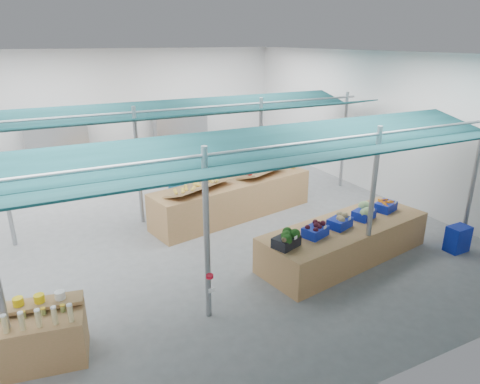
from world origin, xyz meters
The scene contains 23 objects.
floor centered at (0.00, 0.00, 0.00)m, with size 13.00×13.00×0.00m, color slate.
hall centered at (0.00, 1.44, 2.65)m, with size 13.00×13.00×13.00m.
pole_grid centered at (0.75, -1.75, 1.81)m, with size 10.00×4.60×3.00m.
awnings centered at (0.75, -1.75, 2.78)m, with size 9.50×7.08×0.30m.
back_shelving_left centered at (-2.50, 6.00, 1.00)m, with size 2.00×0.50×2.00m, color #B23F33.
back_shelving_right centered at (2.00, 6.00, 1.00)m, with size 2.00×0.50×2.00m, color #B23F33.
bottle_shelf centered at (-3.83, -3.86, 0.42)m, with size 1.80×1.28×1.03m.
veg_counter centered at (2.44, -3.40, 0.39)m, with size 4.02×1.34×0.78m, color olive.
fruit_counter centered at (1.30, -0.23, 0.49)m, with size 4.59×1.09×0.98m, color olive.
far_counter centered at (-0.04, 4.00, 0.42)m, with size 4.66×0.93×0.84m, color olive.
crate_stack centered at (4.91, -4.29, 0.30)m, with size 0.49×0.35×0.59m, color #0E22A0.
vendor_left centered at (0.10, 0.87, 0.92)m, with size 0.67×0.44×1.84m, color #166394.
vendor_right centered at (1.90, 0.87, 0.92)m, with size 0.89×0.70×1.84m, color #B6163D.
crate_broccoli centered at (0.74, -3.69, 0.94)m, with size 0.59×0.50×0.35m.
crate_beets centered at (1.51, -3.56, 0.91)m, with size 0.59×0.50×0.29m.
crate_celeriac centered at (2.22, -3.44, 0.93)m, with size 0.59×0.50×0.31m.
crate_cabbage centered at (2.99, -3.30, 0.94)m, with size 0.59×0.50×0.35m.
crate_carrots centered at (3.76, -3.17, 0.89)m, with size 0.59×0.50×0.29m.
sparrow centered at (0.59, -3.85, 1.03)m, with size 0.12×0.09×0.11m.
pole_ribbon centered at (-1.18, -4.54, 1.08)m, with size 0.12×0.12×0.28m.
apple_heap_yellow centered at (0.25, -0.55, 1.15)m, with size 2.02×1.39×0.27m.
apple_heap_red centered at (2.23, -0.15, 1.15)m, with size 1.65×1.23×0.27m.
pineapple centered at (3.36, 0.08, 1.16)m, with size 0.14×0.14×0.39m.
Camera 1 is at (-3.32, -9.84, 4.51)m, focal length 32.00 mm.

